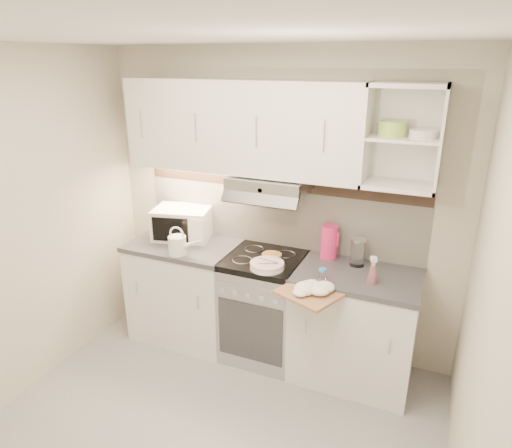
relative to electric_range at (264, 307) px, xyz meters
name	(u,v)px	position (x,y,z in m)	size (l,w,h in m)	color
ground	(201,445)	(0.00, -1.10, -0.45)	(3.00, 3.00, 0.00)	gray
room_shell	(220,194)	(0.00, -0.73, 1.18)	(3.04, 2.84, 2.52)	beige
base_cabinet_left	(187,292)	(-0.75, 0.00, -0.02)	(0.90, 0.60, 0.86)	white
worktop_left	(184,245)	(-0.75, 0.00, 0.43)	(0.92, 0.62, 0.04)	#47474C
base_cabinet_right	(354,328)	(0.75, 0.00, -0.02)	(0.90, 0.60, 0.86)	white
worktop_right	(358,276)	(0.75, 0.00, 0.43)	(0.92, 0.62, 0.04)	#47474C
electric_range	(264,307)	(0.00, 0.00, 0.00)	(0.60, 0.60, 0.90)	#B7B7BC
microwave	(183,223)	(-0.82, 0.12, 0.58)	(0.55, 0.46, 0.27)	white
watering_can	(178,245)	(-0.66, -0.22, 0.53)	(0.28, 0.14, 0.24)	white
plate_stack	(267,265)	(0.09, -0.18, 0.47)	(0.26, 0.26, 0.05)	white
bread_loaf	(272,256)	(0.06, 0.00, 0.47)	(0.16, 0.16, 0.04)	#B7754B
pink_pitcher	(329,242)	(0.47, 0.20, 0.58)	(0.14, 0.13, 0.27)	#E02768
glass_jar	(358,252)	(0.71, 0.14, 0.56)	(0.12, 0.12, 0.22)	silver
spice_jar	(322,274)	(0.53, -0.19, 0.49)	(0.06, 0.06, 0.08)	silver
spray_bottle	(373,272)	(0.87, -0.11, 0.53)	(0.08, 0.08, 0.22)	pink
cutting_board	(310,293)	(0.49, -0.37, 0.42)	(0.39, 0.35, 0.02)	tan
dish_towel	(315,288)	(0.52, -0.38, 0.47)	(0.28, 0.23, 0.07)	white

